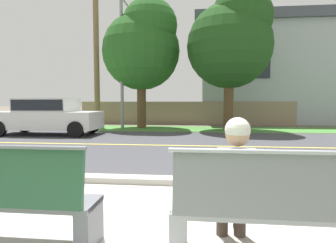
{
  "coord_description": "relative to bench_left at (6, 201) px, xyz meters",
  "views": [
    {
      "loc": [
        0.6,
        -2.29,
        1.39
      ],
      "look_at": [
        0.0,
        3.2,
        1.0
      ],
      "focal_mm": 30.1,
      "sensor_mm": 36.0,
      "label": 1
    }
  ],
  "objects": [
    {
      "name": "bench_right",
      "position": [
        2.43,
        0.0,
        0.0
      ],
      "size": [
        1.73,
        0.48,
        1.01
      ],
      "color": "#9EA0A8",
      "rests_on": "ground_plane"
    },
    {
      "name": "car_white_near",
      "position": [
        -4.49,
        8.76,
        0.4
      ],
      "size": [
        4.3,
        1.86,
        1.54
      ],
      "color": "silver",
      "rests_on": "ground_plane"
    },
    {
      "name": "road_centre_line",
      "position": [
        1.22,
        6.36,
        -0.44
      ],
      "size": [
        48.0,
        0.14,
        0.01
      ],
      "primitive_type": "cube",
      "color": "#E0CC4C",
      "rests_on": "ground_plane"
    },
    {
      "name": "shade_tree_far_left",
      "position": [
        -1.05,
        12.12,
        3.85
      ],
      "size": [
        4.01,
        4.01,
        6.62
      ],
      "color": "brown",
      "rests_on": "ground_plane"
    },
    {
      "name": "sidewalk_pavement",
      "position": [
        1.22,
        0.26,
        -0.44
      ],
      "size": [
        44.0,
        3.6,
        0.01
      ],
      "primitive_type": "cube",
      "color": "#B7B2A8",
      "rests_on": "ground_plane"
    },
    {
      "name": "house_across_street",
      "position": [
        8.21,
        18.01,
        3.0
      ],
      "size": [
        13.31,
        6.91,
        6.81
      ],
      "color": "#A3ADB2",
      "rests_on": "ground_plane"
    },
    {
      "name": "streetlamp",
      "position": [
        -2.03,
        11.71,
        3.43
      ],
      "size": [
        0.24,
        2.1,
        6.76
      ],
      "color": "gray",
      "rests_on": "ground_plane"
    },
    {
      "name": "shade_tree_left",
      "position": [
        3.39,
        11.42,
        3.91
      ],
      "size": [
        4.07,
        4.07,
        6.71
      ],
      "color": "brown",
      "rests_on": "ground_plane"
    },
    {
      "name": "curb_edge",
      "position": [
        1.22,
        2.21,
        -0.4
      ],
      "size": [
        44.0,
        0.3,
        0.11
      ],
      "primitive_type": "cube",
      "color": "#ADA89E",
      "rests_on": "ground_plane"
    },
    {
      "name": "bench_left",
      "position": [
        0.0,
        0.0,
        0.0
      ],
      "size": [
        1.73,
        0.48,
        1.01
      ],
      "color": "slate",
      "rests_on": "ground_plane"
    },
    {
      "name": "garden_wall",
      "position": [
        1.0,
        14.81,
        0.25
      ],
      "size": [
        13.0,
        0.36,
        1.4
      ],
      "primitive_type": "cube",
      "color": "gray",
      "rests_on": "ground_plane"
    },
    {
      "name": "seated_person_grey",
      "position": [
        2.15,
        0.17,
        0.22
      ],
      "size": [
        0.52,
        0.68,
        1.25
      ],
      "color": "#47382D",
      "rests_on": "ground_plane"
    },
    {
      "name": "ground_plane",
      "position": [
        1.22,
        7.86,
        -0.45
      ],
      "size": [
        140.0,
        140.0,
        0.0
      ],
      "primitive_type": "plane",
      "color": "#665B4C"
    },
    {
      "name": "far_verge_grass",
      "position": [
        1.22,
        11.91,
        -0.44
      ],
      "size": [
        48.0,
        2.8,
        0.02
      ],
      "primitive_type": "cube",
      "color": "#478438",
      "rests_on": "ground_plane"
    },
    {
      "name": "street_asphalt",
      "position": [
        1.22,
        6.36,
        -0.45
      ],
      "size": [
        52.0,
        8.0,
        0.01
      ],
      "primitive_type": "cube",
      "color": "#424247",
      "rests_on": "ground_plane"
    }
  ]
}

